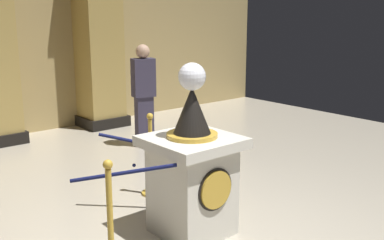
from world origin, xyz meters
TOP-DOWN VIEW (x-y plane):
  - pedestal_clock at (0.35, 0.37)m, footprint 0.84×0.84m
  - stanchion_near at (0.62, 1.46)m, footprint 0.24×0.24m
  - velvet_rope at (-0.06, 0.78)m, footprint 1.40×1.40m
  - column_right at (1.95, 5.03)m, footprint 0.87×0.87m
  - bystander_guest at (1.79, 3.30)m, footprint 0.40×0.30m

SIDE VIEW (x-z plane):
  - stanchion_near at x=0.62m, z-range -0.15..0.87m
  - pedestal_clock at x=0.35m, z-range -0.21..1.52m
  - velvet_rope at x=-0.06m, z-range 0.68..0.90m
  - bystander_guest at x=1.79m, z-range 0.05..1.74m
  - column_right at x=1.95m, z-range -0.01..3.70m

